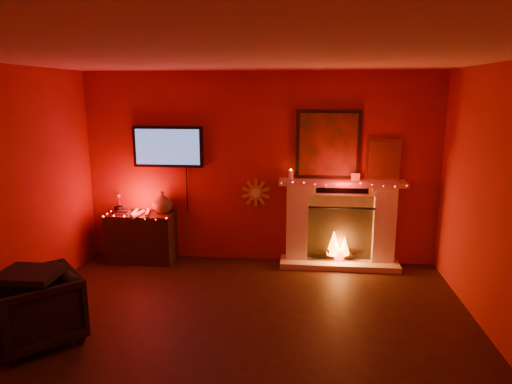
{
  "coord_description": "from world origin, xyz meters",
  "views": [
    {
      "loc": [
        0.58,
        -3.85,
        2.42
      ],
      "look_at": [
        0.03,
        1.7,
        1.19
      ],
      "focal_mm": 32.0,
      "sensor_mm": 36.0,
      "label": 1
    }
  ],
  "objects_px": {
    "console_table": "(143,234)",
    "sunburst_clock": "(256,193)",
    "fireplace": "(340,215)",
    "tv": "(168,147)",
    "armchair": "(37,309)"
  },
  "relations": [
    {
      "from": "fireplace",
      "to": "tv",
      "type": "height_order",
      "value": "fireplace"
    },
    {
      "from": "sunburst_clock",
      "to": "console_table",
      "type": "xyz_separation_m",
      "value": [
        -1.62,
        -0.21,
        -0.6
      ]
    },
    {
      "from": "tv",
      "to": "sunburst_clock",
      "type": "bearing_deg",
      "value": 1.24
    },
    {
      "from": "console_table",
      "to": "sunburst_clock",
      "type": "bearing_deg",
      "value": 7.56
    },
    {
      "from": "sunburst_clock",
      "to": "tv",
      "type": "bearing_deg",
      "value": -178.76
    },
    {
      "from": "fireplace",
      "to": "console_table",
      "type": "xyz_separation_m",
      "value": [
        -2.81,
        -0.12,
        -0.32
      ]
    },
    {
      "from": "tv",
      "to": "armchair",
      "type": "xyz_separation_m",
      "value": [
        -0.65,
        -2.44,
        -1.3
      ]
    },
    {
      "from": "fireplace",
      "to": "tv",
      "type": "distance_m",
      "value": 2.61
    },
    {
      "from": "console_table",
      "to": "armchair",
      "type": "height_order",
      "value": "console_table"
    },
    {
      "from": "sunburst_clock",
      "to": "armchair",
      "type": "distance_m",
      "value": 3.18
    },
    {
      "from": "fireplace",
      "to": "console_table",
      "type": "relative_size",
      "value": 2.14
    },
    {
      "from": "fireplace",
      "to": "armchair",
      "type": "distance_m",
      "value": 3.92
    },
    {
      "from": "console_table",
      "to": "tv",
      "type": "bearing_deg",
      "value": 26.85
    },
    {
      "from": "tv",
      "to": "fireplace",
      "type": "bearing_deg",
      "value": -1.5
    },
    {
      "from": "armchair",
      "to": "console_table",
      "type": "bearing_deg",
      "value": 129.64
    }
  ]
}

